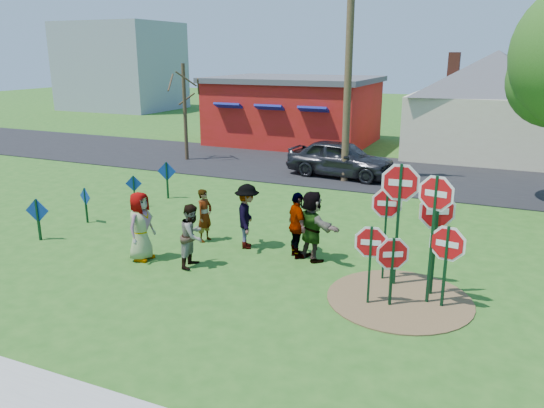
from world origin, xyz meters
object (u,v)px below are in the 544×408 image
(stop_sign_a, at_px, (371,248))
(utility_pole, at_px, (349,55))
(stop_sign_d, at_px, (437,219))
(stop_sign_b, at_px, (386,211))
(person_a, at_px, (141,226))
(stop_sign_c, at_px, (435,210))
(person_b, at_px, (205,215))
(suv, at_px, (341,158))

(stop_sign_a, height_order, utility_pole, utility_pole)
(stop_sign_d, xyz_separation_m, utility_pole, (-4.89, 9.81, 3.38))
(stop_sign_d, bearing_deg, utility_pole, 91.27)
(stop_sign_b, distance_m, utility_pole, 10.69)
(person_a, bearing_deg, utility_pole, -13.14)
(stop_sign_a, relative_size, utility_pole, 0.19)
(stop_sign_a, xyz_separation_m, utility_pole, (-3.71, 10.82, 3.90))
(stop_sign_a, relative_size, stop_sign_c, 0.63)
(stop_sign_d, xyz_separation_m, person_b, (-6.50, 1.04, -1.02))
(stop_sign_d, height_order, person_b, stop_sign_d)
(person_a, distance_m, utility_pole, 11.75)
(stop_sign_d, distance_m, utility_pole, 11.48)
(stop_sign_b, bearing_deg, person_a, -179.46)
(person_a, xyz_separation_m, suv, (1.99, 11.40, -0.08))
(person_b, relative_size, utility_pole, 0.16)
(person_a, xyz_separation_m, utility_pole, (2.39, 10.69, 4.26))
(person_b, distance_m, suv, 9.56)
(stop_sign_a, bearing_deg, stop_sign_d, 29.88)
(stop_sign_a, height_order, stop_sign_c, stop_sign_c)
(person_b, bearing_deg, suv, 0.24)
(stop_sign_a, distance_m, stop_sign_c, 1.55)
(stop_sign_d, bearing_deg, person_a, 161.62)
(utility_pole, bearing_deg, stop_sign_b, -68.46)
(stop_sign_b, distance_m, stop_sign_d, 1.25)
(stop_sign_b, bearing_deg, stop_sign_c, -47.45)
(stop_sign_d, distance_m, suv, 11.82)
(person_a, relative_size, person_b, 1.19)
(stop_sign_c, bearing_deg, stop_sign_d, 100.69)
(stop_sign_d, height_order, suv, stop_sign_d)
(stop_sign_b, relative_size, person_b, 1.55)
(person_a, xyz_separation_m, person_b, (0.78, 1.92, -0.15))
(person_a, bearing_deg, person_b, -22.76)
(stop_sign_d, height_order, person_a, stop_sign_d)
(person_b, xyz_separation_m, utility_pole, (1.61, 8.77, 4.41))
(stop_sign_d, bearing_deg, stop_sign_a, -164.84)
(stop_sign_d, bearing_deg, stop_sign_c, -116.39)
(stop_sign_a, relative_size, stop_sign_b, 0.79)
(stop_sign_b, relative_size, person_a, 1.30)
(stop_sign_d, bearing_deg, stop_sign_b, 135.81)
(suv, relative_size, utility_pole, 0.48)
(person_b, bearing_deg, stop_sign_c, -95.48)
(stop_sign_c, xyz_separation_m, person_a, (-7.27, -0.42, -1.20))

